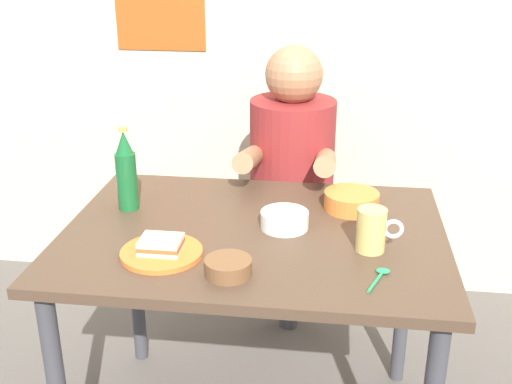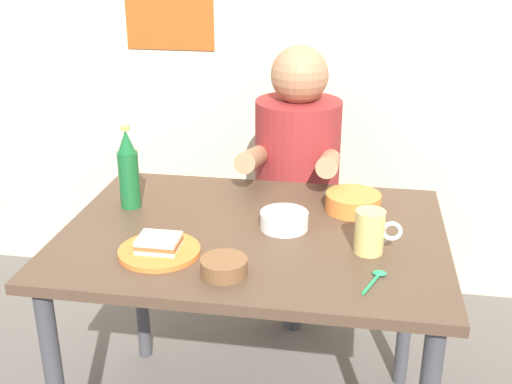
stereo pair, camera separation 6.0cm
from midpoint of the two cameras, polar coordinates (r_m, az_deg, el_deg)
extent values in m
cube|color=#4C3828|center=(1.84, -1.15, -3.92)|extent=(1.10, 0.80, 0.03)
cylinder|color=#3F3F44|center=(2.41, -11.54, -7.52)|extent=(0.05, 0.05, 0.71)
cylinder|color=#3F3F44|center=(2.31, 12.50, -9.07)|extent=(0.05, 0.05, 0.71)
cylinder|color=#4C4C51|center=(2.63, 2.35, -8.14)|extent=(0.08, 0.08, 0.41)
cylinder|color=brown|center=(2.52, 2.43, -3.73)|extent=(0.34, 0.34, 0.04)
cylinder|color=maroon|center=(2.41, 2.53, 2.25)|extent=(0.32, 0.32, 0.52)
sphere|color=#A0704C|center=(2.31, 2.68, 10.53)|extent=(0.21, 0.21, 0.21)
cylinder|color=#A0704C|center=(2.15, -1.46, 3.01)|extent=(0.07, 0.31, 0.14)
cylinder|color=#A0704C|center=(2.13, 5.47, 2.69)|extent=(0.07, 0.31, 0.14)
cylinder|color=orange|center=(1.71, -9.52, -5.44)|extent=(0.22, 0.22, 0.01)
cube|color=beige|center=(1.71, -9.55, -5.05)|extent=(0.11, 0.09, 0.01)
cube|color=#9E592D|center=(1.70, -9.57, -4.69)|extent=(0.11, 0.09, 0.01)
cube|color=beige|center=(1.70, -9.60, -4.33)|extent=(0.11, 0.09, 0.01)
cylinder|color=#D1BC66|center=(1.72, 9.36, -3.40)|extent=(0.08, 0.08, 0.12)
torus|color=silver|center=(1.72, 11.30, -3.31)|extent=(0.06, 0.01, 0.06)
cylinder|color=#19602D|center=(1.99, -12.42, 0.95)|extent=(0.06, 0.06, 0.18)
cone|color=#19602D|center=(1.95, -12.72, 4.38)|extent=(0.05, 0.05, 0.07)
cylinder|color=#BFB74C|center=(1.93, -12.82, 5.53)|extent=(0.03, 0.03, 0.01)
cylinder|color=orange|center=(1.98, 7.74, -0.79)|extent=(0.17, 0.17, 0.05)
cylinder|color=#B25B2D|center=(1.97, 7.76, -0.47)|extent=(0.14, 0.14, 0.02)
cylinder|color=silver|center=(1.84, 1.65, -2.53)|extent=(0.14, 0.14, 0.05)
cylinder|color=tan|center=(1.83, 1.65, -2.21)|extent=(0.11, 0.11, 0.02)
cylinder|color=brown|center=(1.60, -3.62, -6.78)|extent=(0.12, 0.12, 0.04)
cylinder|color=brown|center=(1.59, -3.62, -6.49)|extent=(0.10, 0.10, 0.02)
cylinder|color=#26A559|center=(1.59, 9.68, -7.96)|extent=(0.05, 0.11, 0.01)
ellipsoid|color=#26A559|center=(1.63, 10.34, -7.03)|extent=(0.04, 0.02, 0.01)
camera|label=1|loc=(0.03, -90.94, -0.39)|focal=44.34mm
camera|label=2|loc=(0.03, 89.06, 0.39)|focal=44.34mm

